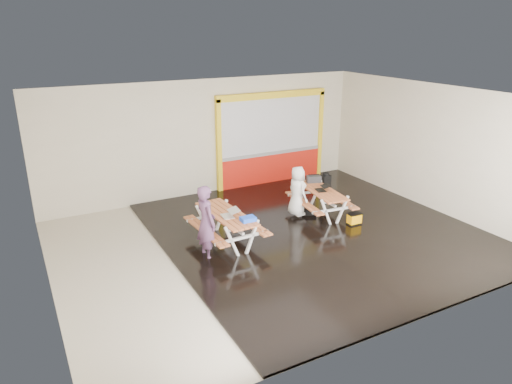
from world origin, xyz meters
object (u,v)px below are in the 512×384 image
person_left (206,222)px  blue_pouch (248,219)px  dark_case (309,212)px  laptop_left (230,214)px  picnic_table_right (321,196)px  toolbox (314,179)px  laptop_right (322,189)px  fluke_bag (354,219)px  backpack (325,181)px  picnic_table_left (226,220)px  person_right (297,191)px

person_left → blue_pouch: size_ratio=5.21×
dark_case → laptop_left: bearing=-164.7°
picnic_table_right → toolbox: toolbox is taller
laptop_right → person_left: bearing=-168.8°
blue_pouch → fluke_bag: 3.21m
picnic_table_right → dark_case: bearing=150.9°
laptop_left → blue_pouch: bearing=-61.1°
laptop_left → backpack: (3.71, 1.35, -0.17)m
laptop_right → fluke_bag: bearing=-68.4°
backpack → picnic_table_left: bearing=-163.0°
laptop_right → toolbox: (0.20, 0.70, 0.04)m
picnic_table_left → picnic_table_right: (3.02, 0.39, -0.03)m
blue_pouch → fluke_bag: bearing=1.1°
dark_case → fluke_bag: size_ratio=1.02×
laptop_right → blue_pouch: 2.95m
laptop_left → backpack: size_ratio=0.89×
fluke_bag → picnic_table_left: bearing=169.9°
laptop_left → laptop_right: bearing=10.5°
person_left → laptop_right: (3.67, 0.73, -0.04)m
person_left → fluke_bag: bearing=-97.1°
picnic_table_left → dark_case: 2.85m
picnic_table_left → blue_pouch: blue_pouch is taller
picnic_table_left → backpack: bearing=17.0°
toolbox → picnic_table_left: bearing=-162.0°
person_left → toolbox: 4.12m
backpack → toolbox: bearing=-169.6°
person_right → backpack: size_ratio=2.78×
laptop_left → backpack: bearing=20.0°
laptop_right → person_right: bearing=163.4°
backpack → dark_case: backpack is taller
picnic_table_left → backpack: (3.70, 1.13, 0.07)m
toolbox → dark_case: bearing=-132.4°
laptop_left → toolbox: toolbox is taller
person_right → picnic_table_right: bearing=-107.0°
person_left → laptop_left: (0.65, 0.17, 0.01)m
picnic_table_right → picnic_table_left: bearing=-172.6°
picnic_table_right → blue_pouch: blue_pouch is taller
laptop_right → backpack: backpack is taller
person_right → dark_case: (0.41, -0.00, -0.67)m
laptop_right → dark_case: (-0.26, 0.20, -0.69)m
person_right → toolbox: (0.87, 0.50, 0.06)m
picnic_table_left → blue_pouch: 0.74m
picnic_table_right → fluke_bag: picnic_table_right is taller
laptop_left → blue_pouch: (0.25, -0.45, -0.01)m
toolbox → dark_case: size_ratio=1.23×
fluke_bag → picnic_table_right: bearing=110.5°
laptop_right → toolbox: bearing=74.3°
person_right → dark_case: size_ratio=3.68×
blue_pouch → backpack: bearing=27.4°
laptop_left → toolbox: 3.45m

